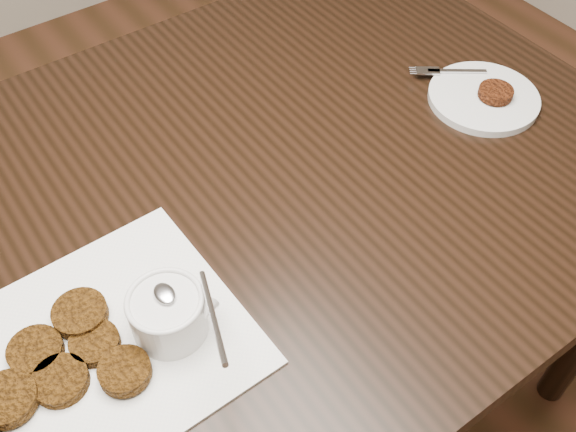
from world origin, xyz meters
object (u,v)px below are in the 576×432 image
object	(u,v)px
table	(221,333)
plate_with_patty	(484,94)
napkin	(114,339)
sauce_ramekin	(164,299)

from	to	relation	value
table	plate_with_patty	world-z (taller)	plate_with_patty
napkin	sauce_ramekin	world-z (taller)	sauce_ramekin
table	sauce_ramekin	bearing A→B (deg)	-131.14
napkin	table	bearing A→B (deg)	32.28
table	napkin	distance (m)	0.45
napkin	plate_with_patty	size ratio (longest dim) A/B	1.66
plate_with_patty	sauce_ramekin	bearing A→B (deg)	-172.43
sauce_ramekin	plate_with_patty	size ratio (longest dim) A/B	0.70
sauce_ramekin	plate_with_patty	world-z (taller)	sauce_ramekin
table	plate_with_patty	distance (m)	0.67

